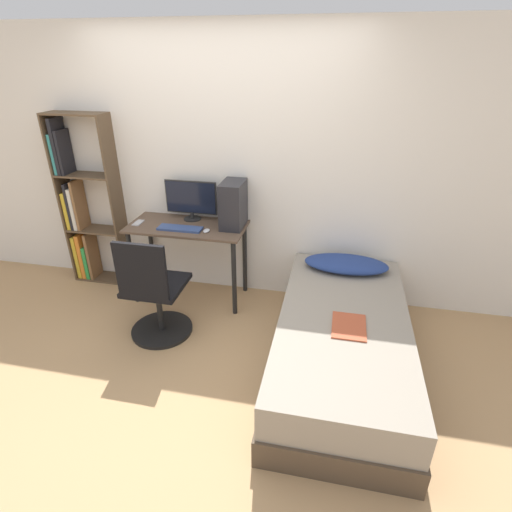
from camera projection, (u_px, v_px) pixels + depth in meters
The scene contains 13 objects.
ground_plane at pixel (181, 376), 3.09m from camera, with size 14.00×14.00×0.00m, color tan.
wall_back at pixel (225, 170), 3.75m from camera, with size 8.00×0.05×2.50m.
desk at pixel (188, 238), 3.83m from camera, with size 1.11×0.53×0.78m.
bookshelf at pixel (83, 210), 4.11m from camera, with size 0.60×0.24×1.75m.
office_chair at pixel (155, 299), 3.37m from camera, with size 0.54×0.54×0.96m.
bed at pixel (341, 342), 3.09m from camera, with size 0.98×2.02×0.47m.
pillow at pixel (346, 264), 3.61m from camera, with size 0.75×0.36×0.11m.
magazine at pixel (349, 326), 2.86m from camera, with size 0.24×0.32×0.01m.
monitor at pixel (191, 199), 3.82m from camera, with size 0.51×0.17×0.38m.
keyboard at pixel (180, 228), 3.68m from camera, with size 0.41×0.13×0.02m.
pc_tower at pixel (233, 205), 3.66m from camera, with size 0.20×0.33×0.43m.
mouse at pixel (206, 231), 3.63m from camera, with size 0.06×0.09×0.02m.
phone at pixel (138, 223), 3.81m from camera, with size 0.07×0.14×0.01m.
Camera 1 is at (1.05, -2.16, 2.22)m, focal length 28.00 mm.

